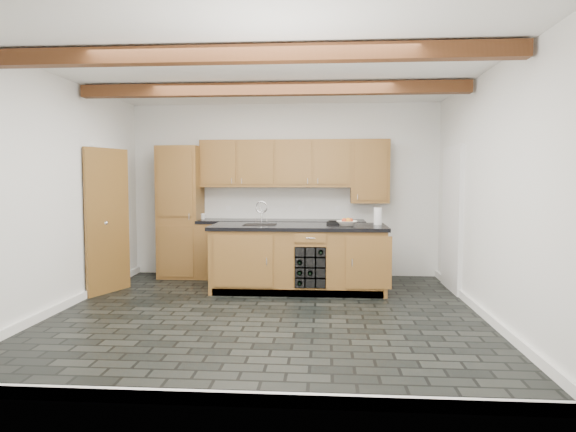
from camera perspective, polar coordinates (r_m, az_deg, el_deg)
name	(u,v)px	position (r m, az deg, el deg)	size (l,w,h in m)	color
ground	(267,313)	(6.14, -2.33, -10.74)	(5.00, 5.00, 0.00)	black
room_shell	(265,183)	(6.47, -2.59, 3.68)	(5.01, 5.00, 5.00)	white
back_cabinetry	(260,217)	(8.22, -3.17, -0.06)	(3.65, 0.62, 2.20)	brown
island	(299,258)	(7.28, 1.22, -4.67)	(2.48, 0.96, 0.93)	brown
faucet	(260,222)	(7.32, -3.11, -0.69)	(0.45, 0.40, 0.34)	black
kitchen_scale	(333,222)	(7.37, 5.01, -0.72)	(0.19, 0.12, 0.06)	black
fruit_bowl	(347,223)	(7.15, 6.57, -0.81)	(0.29, 0.29, 0.07)	silver
fruit_cluster	(347,221)	(7.15, 6.57, -0.50)	(0.16, 0.17, 0.07)	#B03A17
paper_towel	(378,216)	(7.38, 9.96, -0.02)	(0.11, 0.11, 0.24)	white
mug	(203,216)	(8.40, -9.44, -0.05)	(0.10, 0.10, 0.09)	white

